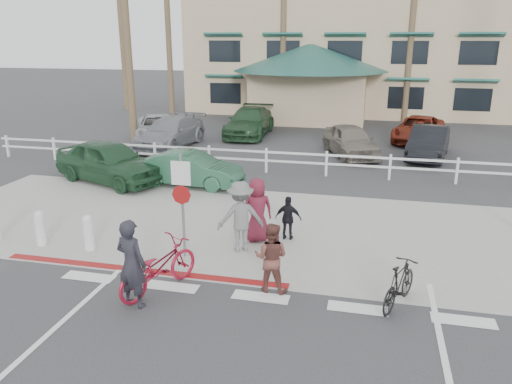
% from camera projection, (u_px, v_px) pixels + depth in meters
% --- Properties ---
extents(ground, '(140.00, 140.00, 0.00)m').
position_uv_depth(ground, '(254.00, 312.00, 9.90)').
color(ground, '#333335').
extents(bike_path, '(12.00, 16.00, 0.01)m').
position_uv_depth(bike_path, '(225.00, 376.00, 8.04)').
color(bike_path, '#333335').
rests_on(bike_path, ground).
extents(sidewalk_plaza, '(22.00, 7.00, 0.01)m').
position_uv_depth(sidewalk_plaza, '(291.00, 230.00, 14.08)').
color(sidewalk_plaza, gray).
rests_on(sidewalk_plaza, ground).
extents(cross_street, '(40.00, 5.00, 0.01)m').
position_uv_depth(cross_street, '(309.00, 190.00, 17.80)').
color(cross_street, '#333335').
rests_on(cross_street, ground).
extents(parking_lot, '(50.00, 16.00, 0.01)m').
position_uv_depth(parking_lot, '(332.00, 139.00, 26.63)').
color(parking_lot, '#333335').
rests_on(parking_lot, ground).
extents(curb_red, '(7.00, 0.25, 0.02)m').
position_uv_depth(curb_red, '(141.00, 270.00, 11.67)').
color(curb_red, maroon).
rests_on(curb_red, ground).
extents(rail_fence, '(29.40, 0.16, 1.00)m').
position_uv_depth(rail_fence, '(329.00, 164.00, 19.40)').
color(rail_fence, silver).
rests_on(rail_fence, ground).
extents(building, '(28.00, 16.00, 11.30)m').
position_uv_depth(building, '(378.00, 31.00, 36.60)').
color(building, '#C7AD88').
rests_on(building, ground).
extents(sign_post, '(0.50, 0.10, 2.90)m').
position_uv_depth(sign_post, '(182.00, 201.00, 12.02)').
color(sign_post, gray).
rests_on(sign_post, ground).
extents(bollard_0, '(0.26, 0.26, 0.95)m').
position_uv_depth(bollard_0, '(89.00, 233.00, 12.67)').
color(bollard_0, silver).
rests_on(bollard_0, ground).
extents(bollard_1, '(0.26, 0.26, 0.95)m').
position_uv_depth(bollard_1, '(40.00, 228.00, 12.97)').
color(bollard_1, silver).
rests_on(bollard_1, ground).
extents(palm_0, '(4.00, 4.00, 15.00)m').
position_uv_depth(palm_0, '(120.00, 3.00, 35.33)').
color(palm_0, black).
rests_on(palm_0, ground).
extents(palm_1, '(4.00, 4.00, 13.00)m').
position_uv_depth(palm_1, '(168.00, 17.00, 33.82)').
color(palm_1, black).
rests_on(palm_1, ground).
extents(palm_3, '(4.00, 4.00, 14.00)m').
position_uv_depth(palm_3, '(284.00, 8.00, 31.93)').
color(palm_3, black).
rests_on(palm_3, ground).
extents(palm_4, '(4.00, 4.00, 15.00)m').
position_uv_depth(palm_4, '(348.00, 0.00, 31.84)').
color(palm_4, black).
rests_on(palm_4, ground).
extents(palm_5, '(4.00, 4.00, 13.00)m').
position_uv_depth(palm_5, '(413.00, 15.00, 30.33)').
color(palm_5, black).
rests_on(palm_5, ground).
extents(palm_10, '(4.00, 4.00, 12.00)m').
position_uv_depth(palm_10, '(126.00, 20.00, 24.24)').
color(palm_10, black).
rests_on(palm_10, ground).
extents(bike_red, '(1.54, 2.22, 1.11)m').
position_uv_depth(bike_red, '(158.00, 267.00, 10.60)').
color(bike_red, maroon).
rests_on(bike_red, ground).
extents(rider_red, '(0.76, 0.59, 1.86)m').
position_uv_depth(rider_red, '(131.00, 264.00, 9.89)').
color(rider_red, '#212029').
rests_on(rider_red, ground).
extents(bike_black, '(1.04, 1.64, 0.95)m').
position_uv_depth(bike_black, '(399.00, 284.00, 10.01)').
color(bike_black, black).
rests_on(bike_black, ground).
extents(rider_black, '(0.78, 0.63, 1.54)m').
position_uv_depth(rider_black, '(271.00, 258.00, 10.53)').
color(rider_black, brown).
rests_on(rider_black, ground).
extents(pedestrian_a, '(1.36, 1.11, 1.83)m').
position_uv_depth(pedestrian_a, '(241.00, 217.00, 12.52)').
color(pedestrian_a, slate).
rests_on(pedestrian_a, ground).
extents(pedestrian_child, '(0.71, 0.31, 1.21)m').
position_uv_depth(pedestrian_child, '(288.00, 218.00, 13.30)').
color(pedestrian_child, black).
rests_on(pedestrian_child, ground).
extents(pedestrian_b, '(1.01, 0.89, 1.73)m').
position_uv_depth(pedestrian_b, '(257.00, 210.00, 13.14)').
color(pedestrian_b, maroon).
rests_on(pedestrian_b, ground).
extents(car_white_sedan, '(3.91, 1.64, 1.26)m').
position_uv_depth(car_white_sedan, '(191.00, 169.00, 18.17)').
color(car_white_sedan, '#25543B').
rests_on(car_white_sedan, ground).
extents(car_red_compact, '(4.98, 3.41, 1.57)m').
position_uv_depth(car_red_compact, '(109.00, 162.00, 18.59)').
color(car_red_compact, '#1F4629').
rests_on(car_red_compact, ground).
extents(lot_car_0, '(4.01, 5.32, 1.34)m').
position_uv_depth(lot_car_0, '(158.00, 128.00, 26.02)').
color(lot_car_0, '#A1A4A6').
rests_on(lot_car_0, ground).
extents(lot_car_1, '(2.46, 5.13, 1.44)m').
position_uv_depth(lot_car_1, '(170.00, 133.00, 24.58)').
color(lot_car_1, gray).
rests_on(lot_car_1, ground).
extents(lot_car_2, '(3.15, 4.53, 1.43)m').
position_uv_depth(lot_car_2, '(351.00, 141.00, 22.67)').
color(lot_car_2, slate).
rests_on(lot_car_2, ground).
extents(lot_car_3, '(2.30, 4.52, 1.42)m').
position_uv_depth(lot_car_3, '(429.00, 143.00, 22.28)').
color(lot_car_3, black).
rests_on(lot_car_3, ground).
extents(lot_car_4, '(2.26, 5.26, 1.51)m').
position_uv_depth(lot_car_4, '(250.00, 122.00, 27.41)').
color(lot_car_4, '#214327').
rests_on(lot_car_4, ground).
extents(lot_car_5, '(3.17, 5.05, 1.30)m').
position_uv_depth(lot_car_5, '(419.00, 129.00, 25.82)').
color(lot_car_5, maroon).
rests_on(lot_car_5, ground).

